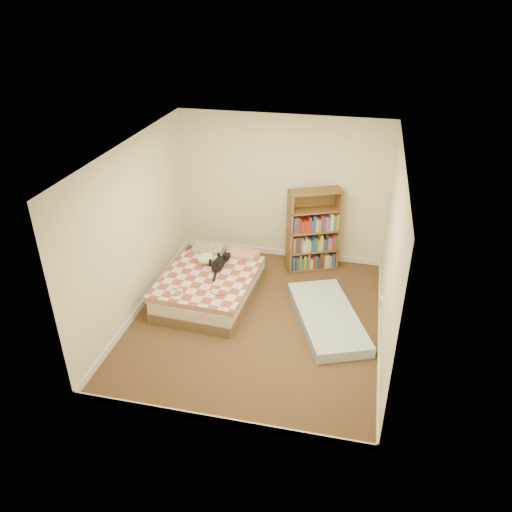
% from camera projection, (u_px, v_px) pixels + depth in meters
% --- Properties ---
extents(room, '(3.51, 4.01, 2.51)m').
position_uv_depth(room, '(256.00, 246.00, 6.66)').
color(room, '#4E3D21').
rests_on(room, ground).
extents(bed, '(1.41, 1.88, 0.48)m').
position_uv_depth(bed, '(211.00, 284.00, 7.67)').
color(bed, brown).
rests_on(bed, room).
extents(bookshelf, '(0.96, 0.61, 1.41)m').
position_uv_depth(bookshelf, '(313.00, 240.00, 8.30)').
color(bookshelf, brown).
rests_on(bookshelf, room).
extents(floor_mattress, '(1.37, 1.90, 0.16)m').
position_uv_depth(floor_mattress, '(327.00, 317.00, 7.15)').
color(floor_mattress, '#7297BE').
rests_on(floor_mattress, room).
extents(black_cat, '(0.31, 0.72, 0.16)m').
position_uv_depth(black_cat, '(219.00, 262.00, 7.68)').
color(black_cat, black).
rests_on(black_cat, bed).
extents(white_dog, '(0.30, 0.31, 0.14)m').
position_uv_depth(white_dog, '(206.00, 258.00, 7.79)').
color(white_dog, white).
rests_on(white_dog, bed).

